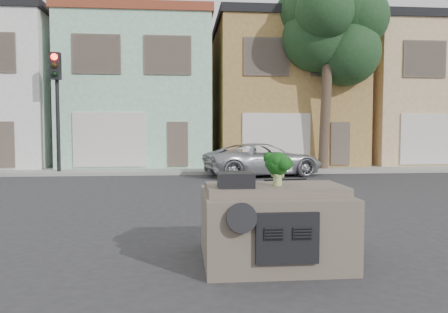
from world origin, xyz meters
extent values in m
plane|color=#303033|center=(0.00, 0.00, 0.00)|extent=(120.00, 120.00, 0.00)
cube|color=gray|center=(0.00, 10.50, 0.07)|extent=(40.00, 3.00, 0.15)
cube|color=#A5D8B7|center=(-3.50, 14.50, 3.77)|extent=(7.20, 8.20, 7.55)
cube|color=#A37C42|center=(4.00, 14.50, 3.77)|extent=(7.20, 8.20, 7.55)
cube|color=#D4B183|center=(11.50, 14.50, 3.77)|extent=(7.20, 8.20, 7.55)
imported|color=#AFB1B7|center=(1.98, 8.42, 0.00)|extent=(5.23, 3.31, 1.34)
cube|color=black|center=(-6.50, 9.50, 2.55)|extent=(0.40, 0.40, 5.10)
cube|color=#1E3D1F|center=(5.00, 9.80, 4.25)|extent=(4.40, 4.00, 8.50)
cube|color=#64574B|center=(0.00, -3.00, 0.56)|extent=(2.00, 1.80, 1.12)
cube|color=black|center=(-0.58, -3.35, 1.22)|extent=(0.48, 0.38, 0.20)
cube|color=black|center=(0.28, -2.62, 1.13)|extent=(0.69, 0.15, 0.02)
cube|color=#0E370E|center=(0.02, -3.23, 1.36)|extent=(0.53, 0.53, 0.48)
camera|label=1|loc=(-1.28, -9.18, 1.90)|focal=35.00mm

